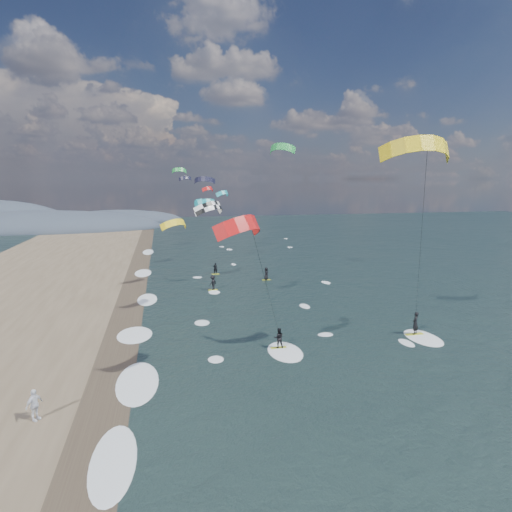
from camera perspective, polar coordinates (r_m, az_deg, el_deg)
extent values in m
plane|color=black|center=(26.19, 8.29, -19.94)|extent=(260.00, 260.00, 0.00)
cube|color=#382D23|center=(33.96, -18.16, -13.02)|extent=(3.00, 240.00, 0.00)
ellipsoid|color=#3D4756|center=(125.88, -26.95, 3.15)|extent=(64.00, 24.00, 10.00)
ellipsoid|color=#3D4756|center=(142.38, -17.92, 4.46)|extent=(40.00, 18.00, 7.00)
cube|color=gold|center=(39.53, 20.38, -9.76)|extent=(1.59, 0.48, 0.07)
imported|color=black|center=(39.21, 20.47, -8.37)|extent=(0.85, 0.79, 1.96)
ellipsoid|color=white|center=(39.08, 21.39, -10.11)|extent=(2.60, 4.20, 0.12)
cylinder|color=black|center=(34.04, 21.11, 1.47)|extent=(0.02, 0.02, 15.82)
cube|color=gold|center=(34.44, 3.03, -12.12)|extent=(1.26, 0.39, 0.06)
imported|color=black|center=(34.13, 3.04, -10.83)|extent=(0.85, 0.70, 1.60)
ellipsoid|color=white|center=(33.81, 3.90, -12.62)|extent=(2.60, 4.20, 0.12)
cylinder|color=black|center=(29.39, 1.39, -3.89)|extent=(0.02, 0.02, 11.61)
cube|color=gold|center=(51.62, -5.76, -4.51)|extent=(1.10, 0.35, 0.05)
imported|color=black|center=(51.40, -5.78, -3.54)|extent=(1.26, 1.25, 1.75)
cube|color=gold|center=(56.43, 1.37, -3.18)|extent=(1.10, 0.35, 0.05)
imported|color=black|center=(56.23, 1.37, -2.34)|extent=(0.87, 0.96, 1.65)
cube|color=gold|center=(60.08, -5.42, -2.40)|extent=(1.10, 0.35, 0.05)
imported|color=black|center=(59.91, -5.44, -1.65)|extent=(0.60, 0.42, 1.55)
ellipsoid|color=white|center=(23.32, -18.04, -24.57)|extent=(2.40, 5.40, 0.11)
ellipsoid|color=white|center=(30.22, -16.56, -15.95)|extent=(2.40, 5.40, 0.11)
ellipsoid|color=white|center=(38.50, -15.63, -10.08)|extent=(2.40, 5.40, 0.11)
ellipsoid|color=white|center=(48.96, -14.96, -5.66)|extent=(2.40, 5.40, 0.11)
ellipsoid|color=white|center=(62.55, -14.43, -2.20)|extent=(2.40, 5.40, 0.11)
ellipsoid|color=white|center=(80.23, -14.02, 0.52)|extent=(2.40, 5.40, 0.11)
imported|color=white|center=(27.66, -27.46, -17.21)|extent=(0.96, 1.13, 1.81)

